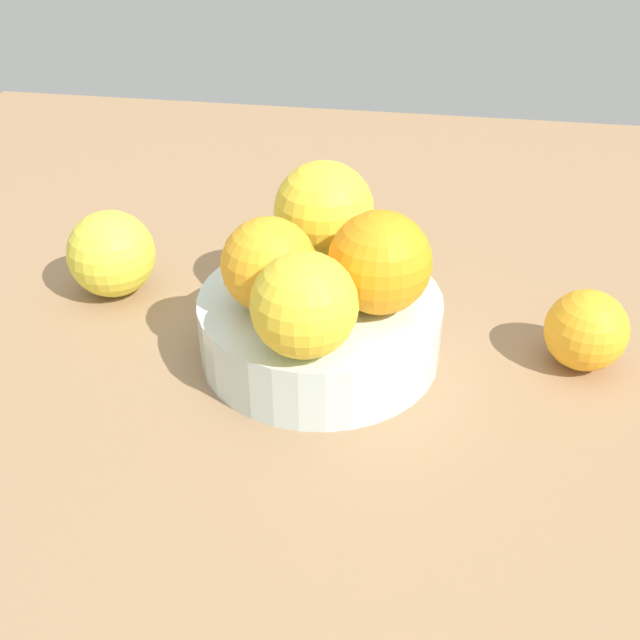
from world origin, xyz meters
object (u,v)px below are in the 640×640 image
(orange_loose_1, at_px, (111,254))
(orange_in_bowl_2, at_px, (324,211))
(fruit_bowl, at_px, (320,327))
(orange_in_bowl_1, at_px, (380,263))
(orange_loose_0, at_px, (586,330))
(orange_in_bowl_3, at_px, (302,305))
(orange_in_bowl_0, at_px, (269,265))

(orange_loose_1, bearing_deg, orange_in_bowl_2, 0.65)
(fruit_bowl, distance_m, orange_in_bowl_1, 0.08)
(orange_in_bowl_1, distance_m, orange_loose_0, 0.17)
(orange_in_bowl_1, relative_size, orange_in_bowl_3, 1.04)
(orange_loose_0, bearing_deg, orange_loose_1, 173.59)
(orange_in_bowl_2, distance_m, orange_loose_0, 0.22)
(orange_in_bowl_2, xyz_separation_m, orange_loose_1, (-0.18, -0.00, -0.05))
(orange_in_bowl_2, height_order, orange_loose_1, orange_in_bowl_2)
(orange_in_bowl_1, xyz_separation_m, orange_in_bowl_2, (-0.05, 0.07, 0.00))
(orange_in_bowl_0, bearing_deg, orange_in_bowl_1, 7.71)
(orange_in_bowl_2, bearing_deg, orange_in_bowl_0, -108.98)
(fruit_bowl, distance_m, orange_in_bowl_0, 0.07)
(orange_in_bowl_0, bearing_deg, orange_in_bowl_2, 71.02)
(orange_in_bowl_0, xyz_separation_m, orange_in_bowl_3, (0.03, -0.05, 0.00))
(orange_in_bowl_0, bearing_deg, orange_loose_1, 153.51)
(orange_loose_0, xyz_separation_m, orange_loose_1, (-0.39, 0.04, 0.01))
(orange_in_bowl_2, height_order, orange_loose_0, orange_in_bowl_2)
(orange_in_bowl_0, bearing_deg, fruit_bowl, 25.40)
(orange_in_bowl_1, relative_size, orange_in_bowl_2, 0.94)
(orange_in_bowl_2, relative_size, orange_loose_1, 1.07)
(orange_in_bowl_3, xyz_separation_m, orange_loose_0, (0.20, 0.08, -0.06))
(orange_in_bowl_3, xyz_separation_m, orange_loose_1, (-0.19, 0.13, -0.05))
(orange_in_bowl_2, xyz_separation_m, orange_in_bowl_3, (0.01, -0.13, -0.00))
(orange_in_bowl_0, bearing_deg, orange_in_bowl_3, -56.46)
(fruit_bowl, height_order, orange_in_bowl_3, orange_in_bowl_3)
(orange_in_bowl_1, height_order, orange_in_bowl_2, orange_in_bowl_2)
(orange_in_bowl_1, distance_m, orange_in_bowl_3, 0.08)
(orange_in_bowl_1, relative_size, orange_loose_0, 1.21)
(orange_in_bowl_3, relative_size, orange_loose_0, 1.16)
(orange_in_bowl_1, bearing_deg, orange_loose_0, 8.55)
(orange_in_bowl_3, bearing_deg, orange_in_bowl_2, 92.43)
(fruit_bowl, height_order, orange_loose_1, orange_loose_1)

